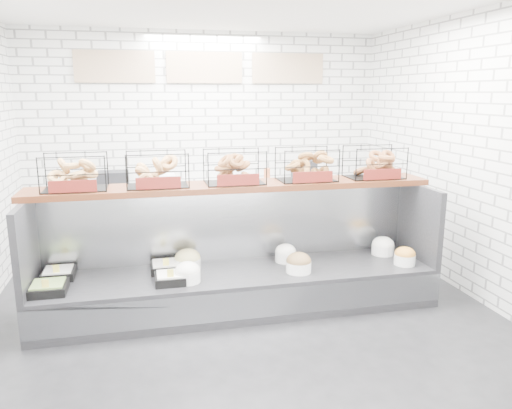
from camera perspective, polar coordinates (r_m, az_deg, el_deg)
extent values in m
plane|color=black|center=(4.98, -1.20, -13.04)|extent=(5.50, 5.50, 0.00)
cube|color=silver|center=(7.24, -5.74, 7.37)|extent=(5.00, 0.02, 3.00)
cube|color=silver|center=(5.60, 24.72, 4.73)|extent=(0.02, 5.50, 3.00)
cube|color=tan|center=(7.13, -15.84, 14.93)|extent=(1.05, 0.03, 0.42)
cube|color=tan|center=(7.18, -5.89, 15.31)|extent=(1.05, 0.03, 0.42)
cube|color=tan|center=(7.43, 3.67, 15.26)|extent=(1.05, 0.03, 0.42)
cube|color=black|center=(5.17, -1.90, -9.63)|extent=(4.00, 0.90, 0.40)
cube|color=#93969B|center=(4.77, -0.88, -11.35)|extent=(4.00, 0.03, 0.28)
cube|color=#93969B|center=(5.36, -2.79, -2.05)|extent=(4.00, 0.08, 0.80)
cube|color=black|center=(5.01, -24.74, -4.32)|extent=(0.06, 0.90, 0.80)
cube|color=black|center=(5.67, 17.98, -1.85)|extent=(0.06, 0.90, 0.80)
cube|color=black|center=(4.92, -22.63, -8.85)|extent=(0.32, 0.32, 0.08)
cube|color=olive|center=(4.91, -22.67, -8.47)|extent=(0.27, 0.27, 0.04)
cube|color=#FBE957|center=(4.78, -22.94, -8.33)|extent=(0.06, 0.01, 0.08)
cube|color=black|center=(5.25, -21.62, -7.41)|extent=(0.30, 0.30, 0.08)
cube|color=white|center=(5.24, -21.66, -7.05)|extent=(0.26, 0.26, 0.04)
cube|color=#FBE957|center=(5.12, -21.87, -6.86)|extent=(0.06, 0.01, 0.08)
cube|color=black|center=(4.84, -9.79, -8.37)|extent=(0.28, 0.28, 0.08)
cube|color=white|center=(4.83, -9.81, -7.98)|extent=(0.24, 0.24, 0.04)
cube|color=#FBE957|center=(4.71, -9.76, -7.77)|extent=(0.06, 0.01, 0.08)
cube|color=black|center=(5.15, -10.27, -7.08)|extent=(0.30, 0.30, 0.08)
cube|color=white|center=(5.14, -10.29, -6.71)|extent=(0.25, 0.25, 0.04)
cube|color=#FBE957|center=(5.02, -10.25, -6.51)|extent=(0.06, 0.01, 0.08)
cylinder|color=white|center=(4.83, -7.81, -8.14)|extent=(0.24, 0.24, 0.11)
ellipsoid|color=silver|center=(4.81, -7.83, -7.47)|extent=(0.24, 0.24, 0.17)
cylinder|color=white|center=(5.18, -7.80, -6.68)|extent=(0.27, 0.27, 0.11)
ellipsoid|color=tan|center=(5.16, -7.82, -6.05)|extent=(0.26, 0.26, 0.18)
cylinder|color=white|center=(5.06, 4.88, -7.10)|extent=(0.26, 0.26, 0.11)
ellipsoid|color=brown|center=(5.04, 4.89, -6.46)|extent=(0.25, 0.25, 0.18)
cylinder|color=white|center=(5.36, 3.39, -5.94)|extent=(0.22, 0.22, 0.11)
ellipsoid|color=white|center=(5.34, 3.40, -5.33)|extent=(0.22, 0.22, 0.15)
cylinder|color=white|center=(5.48, 16.62, -6.04)|extent=(0.22, 0.22, 0.11)
ellipsoid|color=orange|center=(5.46, 16.66, -5.44)|extent=(0.22, 0.22, 0.15)
cylinder|color=white|center=(5.75, 14.28, -4.99)|extent=(0.25, 0.25, 0.11)
ellipsoid|color=white|center=(5.74, 14.31, -4.42)|extent=(0.24, 0.24, 0.17)
cube|color=#401B0D|center=(5.09, -2.46, 2.10)|extent=(4.10, 0.50, 0.06)
cube|color=black|center=(5.01, -20.03, 3.51)|extent=(0.60, 0.38, 0.34)
cube|color=#5F1711|center=(4.83, -20.21, 1.97)|extent=(0.42, 0.02, 0.11)
cube|color=black|center=(4.97, -11.22, 3.97)|extent=(0.60, 0.38, 0.34)
cube|color=#5F1711|center=(4.79, -11.09, 2.43)|extent=(0.42, 0.02, 0.11)
cube|color=black|center=(5.05, -2.48, 4.33)|extent=(0.60, 0.38, 0.34)
cube|color=#5F1711|center=(4.87, -2.04, 2.84)|extent=(0.42, 0.02, 0.11)
cube|color=black|center=(5.25, 5.80, 4.59)|extent=(0.60, 0.38, 0.34)
cube|color=#5F1711|center=(5.07, 6.51, 3.15)|extent=(0.42, 0.02, 0.11)
cube|color=black|center=(5.54, 13.37, 4.74)|extent=(0.60, 0.38, 0.34)
cube|color=#5F1711|center=(5.37, 14.26, 3.38)|extent=(0.42, 0.02, 0.11)
cube|color=#93969B|center=(7.10, -5.22, -1.33)|extent=(4.00, 0.60, 0.90)
cube|color=black|center=(6.91, -15.99, 2.68)|extent=(0.40, 0.30, 0.24)
cube|color=silver|center=(6.88, -10.71, 2.65)|extent=(0.35, 0.28, 0.18)
cylinder|color=#BC5A2F|center=(7.06, 1.26, 3.29)|extent=(0.09, 0.09, 0.22)
cube|color=black|center=(7.23, 5.51, 3.78)|extent=(0.30, 0.30, 0.30)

